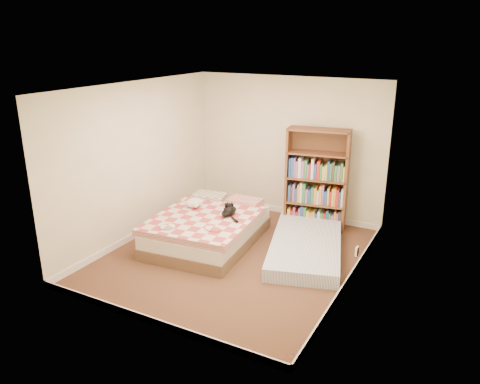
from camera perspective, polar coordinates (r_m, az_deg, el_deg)
The scene contains 6 objects.
room at distance 6.67m, azimuth -0.76°, elevation 1.49°, with size 3.51×4.01×2.51m.
bed at distance 7.49m, azimuth -3.80°, elevation -4.33°, with size 1.63×2.14×0.54m.
bookshelf at distance 8.07m, azimuth 9.29°, elevation -0.06°, with size 1.08×0.51×1.71m.
floor_mattress at distance 7.31m, azimuth 8.08°, elevation -6.29°, with size 1.02×2.28×0.20m, color #6581A9.
black_cat at distance 7.32m, azimuth -1.22°, elevation -2.32°, with size 0.32×0.63×0.14m.
white_dog at distance 7.67m, azimuth -5.60°, elevation -1.32°, with size 0.30×0.30×0.14m.
Camera 1 is at (3.09, -5.57, 3.17)m, focal length 35.00 mm.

